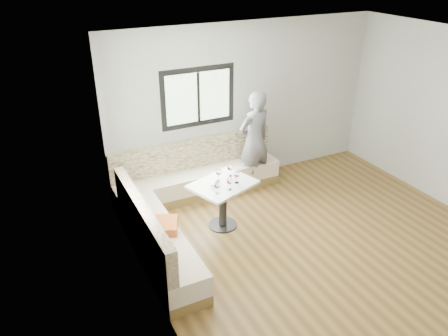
# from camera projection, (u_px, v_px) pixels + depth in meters

# --- Properties ---
(room) EXTENTS (5.01, 5.01, 2.81)m
(room) POSITION_uv_depth(u_px,v_px,m) (331.00, 157.00, 5.62)
(room) COLOR brown
(room) RESTS_ON ground
(banquette) EXTENTS (2.90, 2.80, 0.95)m
(banquette) POSITION_uv_depth(u_px,v_px,m) (182.00, 201.00, 6.75)
(banquette) COLOR olive
(banquette) RESTS_ON ground
(table) EXTENTS (1.08, 0.96, 0.74)m
(table) POSITION_uv_depth(u_px,v_px,m) (223.00, 194.00, 6.48)
(table) COLOR black
(table) RESTS_ON ground
(person) EXTENTS (0.70, 0.53, 1.75)m
(person) POSITION_uv_depth(u_px,v_px,m) (254.00, 140.00, 7.49)
(person) COLOR #5D5C62
(person) RESTS_ON ground
(olive_ramekin) EXTENTS (0.11, 0.11, 0.04)m
(olive_ramekin) POSITION_uv_depth(u_px,v_px,m) (214.00, 185.00, 6.32)
(olive_ramekin) COLOR white
(olive_ramekin) RESTS_ON table
(wine_glass_a) EXTENTS (0.09, 0.09, 0.19)m
(wine_glass_a) POSITION_uv_depth(u_px,v_px,m) (217.00, 185.00, 6.08)
(wine_glass_a) COLOR white
(wine_glass_a) RESTS_ON table
(wine_glass_b) EXTENTS (0.09, 0.09, 0.19)m
(wine_glass_b) POSITION_uv_depth(u_px,v_px,m) (229.00, 181.00, 6.18)
(wine_glass_b) COLOR white
(wine_glass_b) RESTS_ON table
(wine_glass_c) EXTENTS (0.09, 0.09, 0.19)m
(wine_glass_c) POSITION_uv_depth(u_px,v_px,m) (237.00, 175.00, 6.35)
(wine_glass_c) COLOR white
(wine_glass_c) RESTS_ON table
(wine_glass_d) EXTENTS (0.09, 0.09, 0.19)m
(wine_glass_d) POSITION_uv_depth(u_px,v_px,m) (219.00, 172.00, 6.42)
(wine_glass_d) COLOR white
(wine_glass_d) RESTS_ON table
(wine_glass_e) EXTENTS (0.09, 0.09, 0.19)m
(wine_glass_e) POSITION_uv_depth(u_px,v_px,m) (230.00, 168.00, 6.56)
(wine_glass_e) COLOR white
(wine_glass_e) RESTS_ON table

